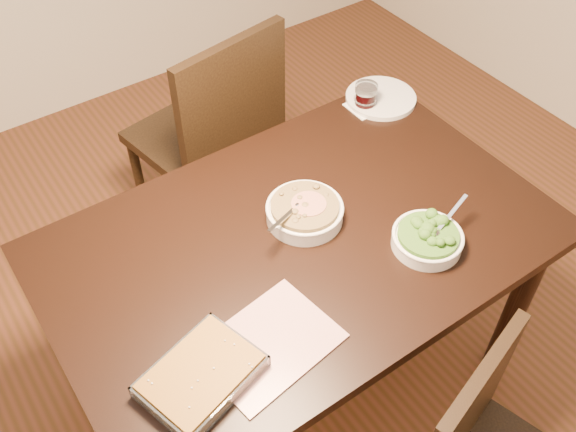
% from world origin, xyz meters
% --- Properties ---
extents(ground, '(4.00, 4.00, 0.00)m').
position_xyz_m(ground, '(0.00, 0.00, 0.00)').
color(ground, '#4C2D15').
rests_on(ground, ground).
extents(table, '(1.40, 0.90, 0.75)m').
position_xyz_m(table, '(0.00, 0.00, 0.65)').
color(table, black).
rests_on(table, ground).
extents(magazine_a, '(0.35, 0.28, 0.01)m').
position_xyz_m(magazine_a, '(-0.27, -0.24, 0.75)').
color(magazine_a, '#A62F36').
rests_on(magazine_a, table).
extents(coaster, '(0.11, 0.11, 0.00)m').
position_xyz_m(coaster, '(0.53, 0.36, 0.75)').
color(coaster, white).
rests_on(coaster, table).
extents(stew_bowl, '(0.24, 0.22, 0.09)m').
position_xyz_m(stew_bowl, '(0.05, 0.05, 0.78)').
color(stew_bowl, white).
rests_on(stew_bowl, table).
extents(broccoli_bowl, '(0.22, 0.20, 0.08)m').
position_xyz_m(broccoli_bowl, '(0.27, -0.22, 0.78)').
color(broccoli_bowl, white).
rests_on(broccoli_bowl, table).
extents(baking_dish, '(0.31, 0.26, 0.05)m').
position_xyz_m(baking_dish, '(-0.45, -0.23, 0.77)').
color(baking_dish, silver).
rests_on(baking_dish, table).
extents(wine_tumbler, '(0.08, 0.08, 0.09)m').
position_xyz_m(wine_tumbler, '(0.53, 0.36, 0.80)').
color(wine_tumbler, black).
rests_on(wine_tumbler, coaster).
extents(dinner_plate, '(0.24, 0.24, 0.02)m').
position_xyz_m(dinner_plate, '(0.60, 0.36, 0.76)').
color(dinner_plate, silver).
rests_on(dinner_plate, table).
extents(chair_far, '(0.54, 0.54, 0.99)m').
position_xyz_m(chair_far, '(0.15, 0.76, 0.55)').
color(chair_far, black).
rests_on(chair_far, ground).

